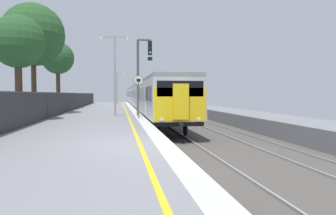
{
  "coord_description": "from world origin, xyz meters",
  "views": [
    {
      "loc": [
        -0.97,
        -10.05,
        1.55
      ],
      "look_at": [
        1.78,
        8.6,
        0.78
      ],
      "focal_mm": 35.48,
      "sensor_mm": 36.0,
      "label": 1
    }
  ],
  "objects": [
    {
      "name": "background_tree_centre",
      "position": [
        -6.66,
        10.28,
        4.44
      ],
      "size": [
        3.06,
        3.09,
        6.1
      ],
      "color": "#473323",
      "rests_on": "ground"
    },
    {
      "name": "platform_lamp_far",
      "position": [
        -1.26,
        39.43,
        2.9
      ],
      "size": [
        2.0,
        0.2,
        4.82
      ],
      "color": "#93999E",
      "rests_on": "ground"
    },
    {
      "name": "background_tree_left",
      "position": [
        -7.37,
        16.73,
        5.9
      ],
      "size": [
        4.77,
        4.77,
        8.48
      ],
      "color": "#473323",
      "rests_on": "ground"
    },
    {
      "name": "signal_gantry",
      "position": [
        0.61,
        13.38,
        3.35
      ],
      "size": [
        1.1,
        0.24,
        5.4
      ],
      "color": "#47474C",
      "rests_on": "ground"
    },
    {
      "name": "ground",
      "position": [
        2.64,
        0.0,
        -0.61
      ],
      "size": [
        17.4,
        110.0,
        1.21
      ],
      "color": "gray"
    },
    {
      "name": "commuter_train_at_platform",
      "position": [
        2.1,
        37.26,
        1.27
      ],
      "size": [
        2.83,
        62.12,
        3.81
      ],
      "color": "#B7B7BC",
      "rests_on": "ground"
    },
    {
      "name": "platform_lamp_mid",
      "position": [
        -1.26,
        13.56,
        3.32
      ],
      "size": [
        2.0,
        0.2,
        5.62
      ],
      "color": "#93999E",
      "rests_on": "ground"
    },
    {
      "name": "speed_limit_sign",
      "position": [
        0.25,
        11.03,
        1.73
      ],
      "size": [
        0.59,
        0.08,
        2.71
      ],
      "color": "#59595B",
      "rests_on": "ground"
    },
    {
      "name": "background_tree_right",
      "position": [
        -7.48,
        26.73,
        5.26
      ],
      "size": [
        3.41,
        3.41,
        7.08
      ],
      "color": "#473323",
      "rests_on": "ground"
    }
  ]
}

